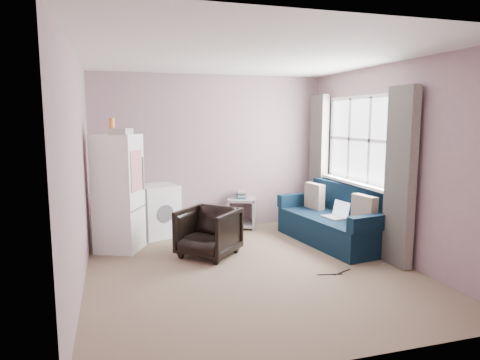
{
  "coord_description": "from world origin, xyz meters",
  "views": [
    {
      "loc": [
        -1.53,
        -4.73,
        1.8
      ],
      "look_at": [
        0.05,
        0.6,
        1.0
      ],
      "focal_mm": 32.0,
      "sensor_mm": 36.0,
      "label": 1
    }
  ],
  "objects_px": {
    "fridge": "(118,192)",
    "sofa": "(337,222)",
    "side_table": "(242,210)",
    "washing_machine": "(157,210)",
    "armchair": "(208,230)"
  },
  "relations": [
    {
      "from": "side_table",
      "to": "sofa",
      "type": "bearing_deg",
      "value": -47.92
    },
    {
      "from": "armchair",
      "to": "fridge",
      "type": "xyz_separation_m",
      "value": [
        -1.11,
        0.61,
        0.46
      ]
    },
    {
      "from": "washing_machine",
      "to": "sofa",
      "type": "xyz_separation_m",
      "value": [
        2.49,
        -1.1,
        -0.11
      ]
    },
    {
      "from": "fridge",
      "to": "side_table",
      "type": "bearing_deg",
      "value": 43.67
    },
    {
      "from": "washing_machine",
      "to": "side_table",
      "type": "relative_size",
      "value": 1.28
    },
    {
      "from": "fridge",
      "to": "washing_machine",
      "type": "bearing_deg",
      "value": 70.1
    },
    {
      "from": "armchair",
      "to": "side_table",
      "type": "bearing_deg",
      "value": 100.5
    },
    {
      "from": "fridge",
      "to": "side_table",
      "type": "height_order",
      "value": "fridge"
    },
    {
      "from": "sofa",
      "to": "side_table",
      "type": "bearing_deg",
      "value": 123.68
    },
    {
      "from": "side_table",
      "to": "washing_machine",
      "type": "bearing_deg",
      "value": -175.33
    },
    {
      "from": "fridge",
      "to": "sofa",
      "type": "distance_m",
      "value": 3.14
    },
    {
      "from": "fridge",
      "to": "side_table",
      "type": "relative_size",
      "value": 2.93
    },
    {
      "from": "side_table",
      "to": "sofa",
      "type": "height_order",
      "value": "sofa"
    },
    {
      "from": "armchair",
      "to": "sofa",
      "type": "distance_m",
      "value": 1.95
    },
    {
      "from": "washing_machine",
      "to": "side_table",
      "type": "distance_m",
      "value": 1.41
    }
  ]
}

